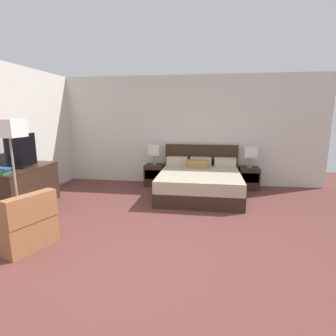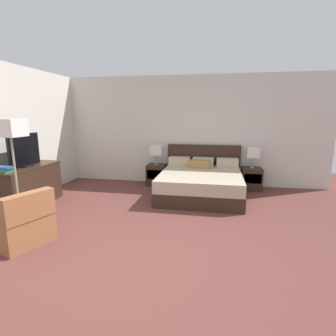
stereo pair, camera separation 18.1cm
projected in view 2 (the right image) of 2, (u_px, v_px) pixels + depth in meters
The scene contains 15 objects.
ground_plane at pixel (137, 265), 3.13m from camera, with size 11.69×11.69×0.00m, color brown.
wall_back at pixel (182, 131), 6.63m from camera, with size 7.13×0.06×2.71m, color beige.
wall_left at pixel (10, 136), 4.98m from camera, with size 0.06×5.70×2.71m, color beige.
bed at pixel (201, 182), 5.79m from camera, with size 1.80×1.96×1.02m.
nightstand_left at pixel (157, 175), 6.66m from camera, with size 0.46×0.45×0.52m.
nightstand_right at pixel (251, 179), 6.24m from camera, with size 0.46×0.45×0.52m.
table_lamp_left at pixel (156, 150), 6.53m from camera, with size 0.29×0.29×0.49m.
table_lamp_right at pixel (253, 153), 6.12m from camera, with size 0.29×0.29×0.49m.
dresser at pixel (29, 186), 5.08m from camera, with size 0.53×1.43×0.79m.
tv at pixel (24, 151), 4.92m from camera, with size 0.18×0.79×0.62m.
book_red_cover at pixel (4, 172), 4.46m from camera, with size 0.26×0.17×0.03m, color #2D7042.
book_blue_cover at pixel (4, 170), 4.46m from camera, with size 0.20×0.18×0.04m, color #2D7042.
book_small_top at pixel (4, 168), 4.45m from camera, with size 0.25×0.15×0.04m, color #234C8E.
armchair_by_window at pixel (21, 224), 3.61m from camera, with size 0.89×0.88×0.76m.
floor_lamp at pixel (11, 135), 4.00m from camera, with size 0.36×0.36×1.70m.
Camera 2 is at (0.88, -2.71, 1.76)m, focal length 28.00 mm.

